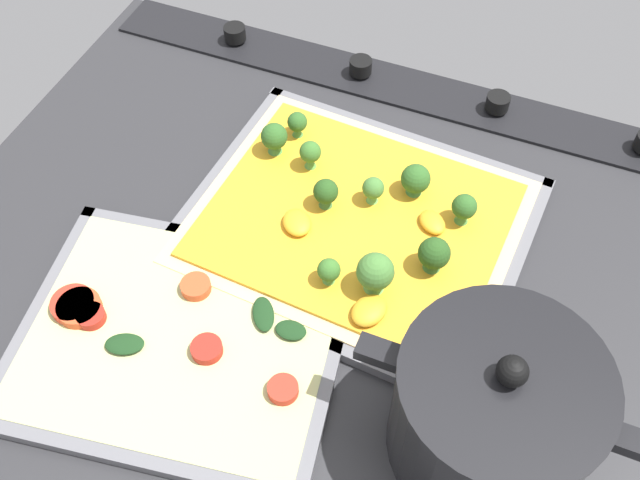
{
  "coord_description": "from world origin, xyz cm",
  "views": [
    {
      "loc": [
        -13.57,
        39.11,
        61.43
      ],
      "look_at": [
        2.71,
        -1.05,
        3.43
      ],
      "focal_mm": 41.32,
      "sensor_mm": 36.0,
      "label": 1
    }
  ],
  "objects_px": {
    "broccoli_pizza": "(358,221)",
    "baking_tray_back": "(181,341)",
    "cooking_pot": "(493,413)",
    "veggie_pizza_back": "(176,335)",
    "baking_tray_front": "(355,227)"
  },
  "relations": [
    {
      "from": "baking_tray_front",
      "to": "baking_tray_back",
      "type": "bearing_deg",
      "value": 60.86
    },
    {
      "from": "baking_tray_front",
      "to": "cooking_pot",
      "type": "bearing_deg",
      "value": 135.54
    },
    {
      "from": "cooking_pot",
      "to": "veggie_pizza_back",
      "type": "bearing_deg",
      "value": 2.02
    },
    {
      "from": "veggie_pizza_back",
      "to": "cooking_pot",
      "type": "xyz_separation_m",
      "value": [
        -0.29,
        -0.01,
        0.05
      ]
    },
    {
      "from": "baking_tray_back",
      "to": "cooking_pot",
      "type": "distance_m",
      "value": 0.29
    },
    {
      "from": "baking_tray_front",
      "to": "baking_tray_back",
      "type": "distance_m",
      "value": 0.22
    },
    {
      "from": "cooking_pot",
      "to": "broccoli_pizza",
      "type": "bearing_deg",
      "value": -44.72
    },
    {
      "from": "baking_tray_back",
      "to": "veggie_pizza_back",
      "type": "xyz_separation_m",
      "value": [
        0.0,
        -0.0,
        0.01
      ]
    },
    {
      "from": "broccoli_pizza",
      "to": "baking_tray_back",
      "type": "xyz_separation_m",
      "value": [
        0.11,
        0.19,
        -0.01
      ]
    },
    {
      "from": "baking_tray_front",
      "to": "broccoli_pizza",
      "type": "distance_m",
      "value": 0.01
    },
    {
      "from": "baking_tray_front",
      "to": "baking_tray_back",
      "type": "relative_size",
      "value": 1.08
    },
    {
      "from": "baking_tray_back",
      "to": "cooking_pot",
      "type": "relative_size",
      "value": 1.44
    },
    {
      "from": "baking_tray_front",
      "to": "veggie_pizza_back",
      "type": "xyz_separation_m",
      "value": [
        0.11,
        0.19,
        0.01
      ]
    },
    {
      "from": "baking_tray_front",
      "to": "broccoli_pizza",
      "type": "bearing_deg",
      "value": 160.75
    },
    {
      "from": "broccoli_pizza",
      "to": "veggie_pizza_back",
      "type": "relative_size",
      "value": 1.1
    }
  ]
}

